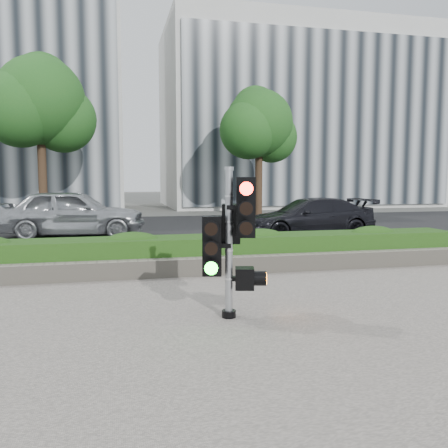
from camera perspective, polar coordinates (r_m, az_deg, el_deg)
name	(u,v)px	position (r m, az deg, el deg)	size (l,w,h in m)	color
ground	(217,301)	(7.55, -0.87, -9.25)	(120.00, 120.00, 0.00)	#51514C
sidewalk	(267,359)	(5.24, 5.16, -15.89)	(16.00, 11.00, 0.03)	#9E9389
road	(158,231)	(17.31, -7.91, -0.85)	(60.00, 13.00, 0.02)	black
curb	(187,263)	(10.56, -4.51, -4.65)	(60.00, 0.25, 0.12)	gray
stone_wall	(196,267)	(9.32, -3.36, -5.14)	(12.00, 0.32, 0.34)	gray
hedge	(191,253)	(9.93, -4.00, -3.49)	(12.00, 1.00, 0.68)	#357323
building_right	(293,120)	(34.73, 8.35, 12.25)	(18.00, 10.00, 12.00)	#B7B7B2
tree_left	(40,104)	(22.11, -21.30, 13.30)	(4.61, 4.03, 7.34)	black
tree_right	(258,126)	(23.88, 4.17, 11.69)	(4.10, 3.58, 6.53)	black
traffic_signal	(231,235)	(6.41, 0.84, -1.32)	(0.75, 0.60, 2.05)	black
car_silver	(73,213)	(16.11, -17.74, 1.29)	(1.84, 4.58, 1.56)	#A5A9AD
car_dark	(308,218)	(15.49, 10.10, 0.76)	(1.77, 4.36, 1.27)	black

